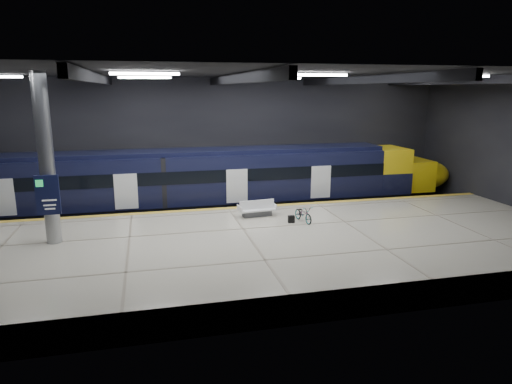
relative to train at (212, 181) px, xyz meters
name	(u,v)px	position (x,y,z in m)	size (l,w,h in m)	color
ground	(239,244)	(0.48, -5.50, -2.06)	(30.00, 30.00, 0.00)	black
room_shell	(238,125)	(0.48, -5.49, 3.66)	(30.10, 16.10, 8.05)	black
platform	(250,251)	(0.48, -8.00, -1.51)	(30.00, 11.00, 1.10)	beige
safety_strip	(229,208)	(0.48, -2.75, -0.95)	(30.00, 0.40, 0.01)	gold
rails	(221,213)	(0.48, 0.00, -1.98)	(30.00, 1.52, 0.16)	gray
train	(212,181)	(0.00, 0.00, 0.00)	(29.40, 2.84, 3.79)	black
bench	(257,210)	(1.59, -4.59, -0.67)	(1.92, 0.95, 0.82)	#595B60
bicycle	(303,214)	(3.51, -6.08, -0.56)	(0.52, 1.50, 0.79)	#99999E
pannier_bag	(291,219)	(2.91, -6.08, -0.78)	(0.30, 0.18, 0.35)	black
info_column	(46,162)	(-7.52, -6.52, 2.40)	(0.90, 0.78, 6.90)	#9EA0A5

